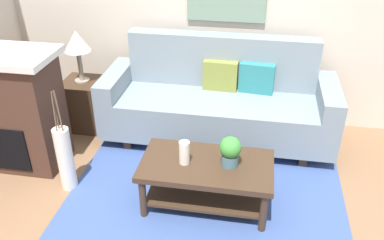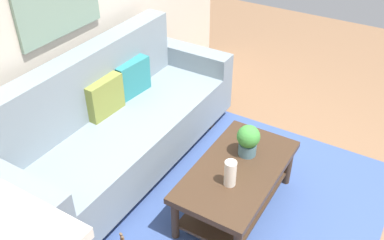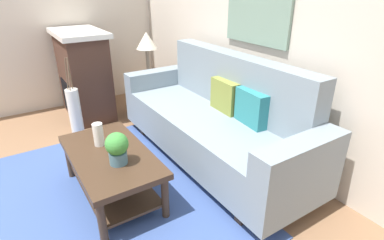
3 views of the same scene
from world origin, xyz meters
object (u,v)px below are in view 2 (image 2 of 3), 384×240
throw_pillow_teal (132,78)px  coffee_table (237,179)px  throw_pillow_olive (104,97)px  tabletop_vase (230,173)px  potted_plant_tabletop (248,140)px  couch (119,125)px

throw_pillow_teal → coffee_table: (-0.35, -1.24, -0.37)m
throw_pillow_teal → coffee_table: bearing=-105.6°
coffee_table → throw_pillow_teal: bearing=74.4°
throw_pillow_olive → tabletop_vase: throw_pillow_olive is taller
potted_plant_tabletop → tabletop_vase: bearing=-174.5°
throw_pillow_olive → throw_pillow_teal: size_ratio=1.00×
throw_pillow_teal → coffee_table: size_ratio=0.33×
throw_pillow_olive → throw_pillow_teal: same height
throw_pillow_olive → coffee_table: size_ratio=0.33×
throw_pillow_olive → coffee_table: (0.03, -1.24, -0.37)m
couch → throw_pillow_olive: 0.28m
coffee_table → tabletop_vase: (-0.18, -0.02, 0.22)m
coffee_table → tabletop_vase: bearing=-172.3°
throw_pillow_teal → potted_plant_tabletop: bearing=-97.4°
couch → coffee_table: (0.03, -1.11, -0.12)m
tabletop_vase → potted_plant_tabletop: 0.37m
couch → throw_pillow_olive: bearing=90.0°
throw_pillow_teal → tabletop_vase: 1.38m
throw_pillow_olive → potted_plant_tabletop: 1.25m
throw_pillow_olive → potted_plant_tabletop: bearing=-79.8°
couch → throw_pillow_olive: size_ratio=6.67×
throw_pillow_teal → tabletop_vase: bearing=-112.7°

